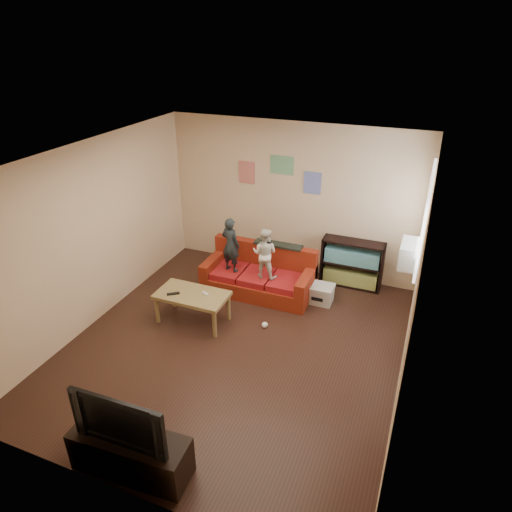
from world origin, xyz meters
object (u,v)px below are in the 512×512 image
at_px(file_box, 320,293).
at_px(television, 124,416).
at_px(child_b, 265,253).
at_px(tv_stand, 131,453).
at_px(sofa, 260,276).
at_px(bookshelf, 352,266).
at_px(coffee_table, 192,298).
at_px(child_a, 231,245).

height_order(file_box, television, television).
height_order(child_b, tv_stand, child_b).
bearing_deg(sofa, file_box, 1.39).
relative_size(sofa, child_b, 2.15).
height_order(bookshelf, tv_stand, bookshelf).
distance_m(sofa, child_b, 0.58).
height_order(coffee_table, television, television).
height_order(tv_stand, television, television).
relative_size(child_a, tv_stand, 0.77).
height_order(bookshelf, file_box, bookshelf).
height_order(child_a, television, child_a).
bearing_deg(bookshelf, coffee_table, -135.51).
bearing_deg(television, child_a, 96.89).
relative_size(sofa, television, 1.81).
distance_m(sofa, coffee_table, 1.37).
height_order(sofa, file_box, sofa).
bearing_deg(sofa, tv_stand, -88.74).
bearing_deg(tv_stand, child_b, 85.78).
relative_size(tv_stand, television, 1.21).
height_order(child_a, child_b, child_a).
bearing_deg(bookshelf, child_a, -153.38).
distance_m(child_a, bookshelf, 2.13).
bearing_deg(child_a, bookshelf, -140.40).
bearing_deg(child_b, sofa, -48.99).
relative_size(sofa, child_a, 1.95).
bearing_deg(child_b, child_a, -1.30).
bearing_deg(sofa, bookshelf, 28.67).
relative_size(sofa, file_box, 4.14).
height_order(coffee_table, tv_stand, coffee_table).
distance_m(child_b, coffee_table, 1.36).
bearing_deg(television, child_b, 87.46).
bearing_deg(child_a, coffee_table, 94.07).
height_order(coffee_table, file_box, coffee_table).
distance_m(child_a, television, 3.66).
xyz_separation_m(sofa, bookshelf, (1.40, 0.77, 0.10)).
relative_size(child_b, bookshelf, 0.81).
relative_size(bookshelf, file_box, 2.37).
distance_m(child_a, file_box, 1.67).
xyz_separation_m(child_a, file_box, (1.50, 0.19, -0.70)).
xyz_separation_m(bookshelf, file_box, (-0.36, -0.74, -0.22)).
bearing_deg(bookshelf, tv_stand, -106.19).
height_order(sofa, child_a, child_a).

